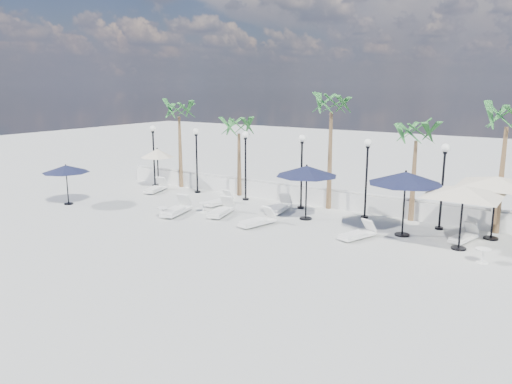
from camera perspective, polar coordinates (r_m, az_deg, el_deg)
The scene contains 30 objects.
ground at distance 20.89m, azimuth -3.39°, elevation -5.50°, with size 100.00×100.00×0.00m, color #AEAFA9.
balustrade at distance 26.93m, azimuth 6.17°, elevation -0.46°, with size 26.00×0.30×1.01m.
lamppost_0 at distance 31.96m, azimuth -11.64°, elevation 5.04°, with size 0.36×0.36×3.84m.
lamppost_1 at distance 29.60m, azimuth -6.81°, elevation 4.65°, with size 0.36×0.36×3.84m.
lamppost_2 at distance 27.49m, azimuth -1.21°, elevation 4.15°, with size 0.36×0.36×3.84m.
lamppost_3 at distance 25.69m, azimuth 5.25°, elevation 3.53°, with size 0.36×0.36×3.84m.
lamppost_4 at distance 24.26m, azimuth 12.56°, elevation 2.78°, with size 0.36×0.36×3.84m.
lamppost_5 at distance 23.27m, azimuth 20.62°, elevation 1.89°, with size 0.36×0.36×3.84m.
palm_0 at distance 31.32m, azimuth -8.79°, elevation 8.76°, with size 2.60×2.60×5.50m.
palm_1 at distance 28.57m, azimuth -1.97°, elevation 7.00°, with size 2.60×2.60×4.70m.
palm_2 at distance 25.61m, azimuth 8.62°, elevation 9.33°, with size 2.60×2.60×6.10m.
palm_3 at distance 24.21m, azimuth 17.84°, elevation 5.95°, with size 2.60×2.60×4.90m.
palm_4 at distance 23.43m, azimuth 26.75°, elevation 6.96°, with size 2.60×2.60×5.70m.
lounger_0 at distance 30.55m, azimuth -11.38°, elevation 0.45°, with size 1.15×2.05×0.73m.
lounger_1 at distance 24.65m, azimuth -3.99°, elevation -2.11°, with size 1.13×2.15×0.77m.
lounger_2 at distance 25.07m, azimuth -9.08°, elevation -1.96°, with size 1.18×2.27×0.81m.
lounger_3 at distance 26.75m, azimuth -4.23°, elevation -1.05°, with size 0.84×1.86×0.67m.
lounger_4 at distance 25.30m, azimuth 2.67°, elevation -1.73°, with size 0.93×2.11×0.77m.
lounger_5 at distance 22.84m, azimuth 0.16°, elevation -3.29°, with size 1.08×2.03×0.72m.
lounger_6 at distance 21.37m, azimuth 11.53°, elevation -4.68°, with size 1.16×1.88×0.67m.
lounger_7 at distance 22.30m, azimuth 22.65°, elevation -4.71°, with size 0.95×1.81×0.65m.
side_table_0 at distance 24.63m, azimuth -10.64°, elevation -2.20°, with size 0.52×0.52×0.51m.
side_table_1 at distance 25.37m, azimuth -6.04°, elevation -1.65°, with size 0.50×0.50×0.49m.
side_table_2 at distance 19.95m, azimuth 24.50°, elevation -6.50°, with size 0.55×0.55×0.54m.
parasol_navy_left at distance 28.44m, azimuth -20.90°, elevation 2.46°, with size 2.48×2.48×2.19m.
parasol_navy_mid at distance 23.61m, azimuth 5.81°, elevation 2.38°, with size 2.97×2.97×2.66m.
parasol_navy_right at distance 21.78m, azimuth 16.73°, elevation 1.51°, with size 3.17×3.17×2.84m.
parasol_cream_sq_a at distance 22.59m, azimuth 25.85°, elevation 1.57°, with size 5.84×5.84×2.87m.
parasol_cream_sq_b at distance 20.67m, azimuth 22.69°, elevation 0.63°, with size 5.47×5.47×2.74m.
parasol_cream_small at distance 31.36m, azimuth -11.22°, elevation 4.31°, with size 2.05×2.05×2.52m.
Camera 1 is at (11.95, -15.91, 6.35)m, focal length 35.00 mm.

